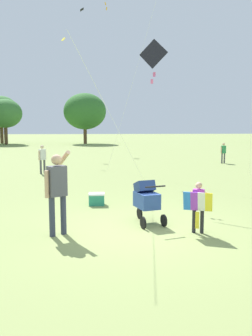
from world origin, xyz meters
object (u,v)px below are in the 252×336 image
at_px(person_adult_flyer, 57,187).
at_px(person_sitting_far, 42,157).
at_px(stroller, 146,198).
at_px(child_with_butterfly_kite, 198,203).
at_px(cooler_box, 97,199).
at_px(person_red_shirt, 223,151).
at_px(kite_adult_black, 152,58).

distance_m(person_adult_flyer, person_sitting_far, 9.41).
relative_size(stroller, person_sitting_far, 0.85).
height_order(child_with_butterfly_kite, cooler_box, child_with_butterfly_kite).
bearing_deg(person_adult_flyer, cooler_box, 74.63).
relative_size(person_red_shirt, person_sitting_far, 0.89).
xyz_separation_m(stroller, cooler_box, (-1.22, 1.95, -0.43)).
xyz_separation_m(stroller, person_red_shirt, (5.75, 12.05, 0.08)).
bearing_deg(stroller, person_sitting_far, 114.45).
bearing_deg(person_red_shirt, kite_adult_black, -120.20).
relative_size(person_red_shirt, cooler_box, 2.61).
height_order(stroller, person_sitting_far, person_sitting_far).
bearing_deg(person_red_shirt, person_sitting_far, -159.24).
relative_size(stroller, cooler_box, 2.50).
distance_m(kite_adult_black, cooler_box, 4.57).
height_order(person_adult_flyer, person_red_shirt, person_adult_flyer).
bearing_deg(person_adult_flyer, stroller, 22.25).
relative_size(person_adult_flyer, stroller, 1.61).
relative_size(stroller, kite_adult_black, 0.23).
distance_m(person_red_shirt, cooler_box, 12.28).
bearing_deg(child_with_butterfly_kite, kite_adult_black, 98.21).
distance_m(child_with_butterfly_kite, stroller, 1.33).
distance_m(person_adult_flyer, stroller, 2.18).
height_order(child_with_butterfly_kite, person_sitting_far, person_sitting_far).
distance_m(child_with_butterfly_kite, kite_adult_black, 5.31).
relative_size(person_adult_flyer, person_sitting_far, 1.37).
relative_size(child_with_butterfly_kite, stroller, 1.00).
height_order(person_adult_flyer, cooler_box, person_adult_flyer).
xyz_separation_m(person_adult_flyer, person_sitting_far, (-1.85, 9.23, -0.26)).
distance_m(child_with_butterfly_kite, person_red_shirt, 13.74).
distance_m(stroller, person_sitting_far, 9.25).
bearing_deg(cooler_box, person_adult_flyer, -105.37).
bearing_deg(cooler_box, person_red_shirt, 55.39).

